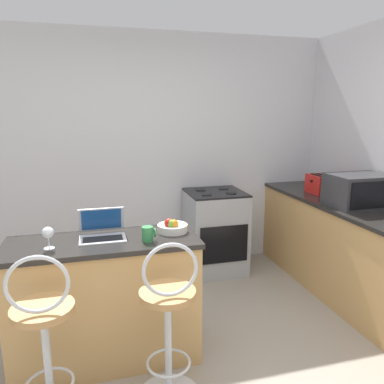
{
  "coord_description": "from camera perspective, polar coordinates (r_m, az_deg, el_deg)",
  "views": [
    {
      "loc": [
        -0.5,
        -1.87,
        1.78
      ],
      "look_at": [
        0.41,
        1.52,
        1.01
      ],
      "focal_mm": 35.0,
      "sensor_mm": 36.0,
      "label": 1
    }
  ],
  "objects": [
    {
      "name": "stove_range",
      "position": [
        4.2,
        3.53,
        -6.04
      ],
      "size": [
        0.61,
        0.6,
        0.92
      ],
      "color": "#9EA3A8",
      "rests_on": "ground_plane"
    },
    {
      "name": "bar_stool_near",
      "position": [
        2.37,
        -21.43,
        -20.87
      ],
      "size": [
        0.4,
        0.4,
        1.07
      ],
      "color": "silver",
      "rests_on": "ground_plane"
    },
    {
      "name": "mug_green",
      "position": [
        2.56,
        -6.71,
        -6.34
      ],
      "size": [
        0.09,
        0.08,
        0.1
      ],
      "color": "#338447",
      "rests_on": "breakfast_bar"
    },
    {
      "name": "toaster",
      "position": [
        4.21,
        18.79,
        1.14
      ],
      "size": [
        0.19,
        0.28,
        0.2
      ],
      "color": "red",
      "rests_on": "counter_right"
    },
    {
      "name": "microwave",
      "position": [
        3.74,
        24.04,
        0.2
      ],
      "size": [
        0.53,
        0.4,
        0.3
      ],
      "color": "#2D2D30",
      "rests_on": "counter_right"
    },
    {
      "name": "wine_glass_tall",
      "position": [
        2.56,
        -21.1,
        -5.92
      ],
      "size": [
        0.08,
        0.08,
        0.15
      ],
      "color": "silver",
      "rests_on": "breakfast_bar"
    },
    {
      "name": "pepper_mill",
      "position": [
        4.17,
        22.99,
        0.87
      ],
      "size": [
        0.06,
        0.06,
        0.23
      ],
      "color": "#4C2D19",
      "rests_on": "counter_right"
    },
    {
      "name": "bar_stool_far",
      "position": [
        2.39,
        -3.6,
        -19.77
      ],
      "size": [
        0.4,
        0.4,
        1.07
      ],
      "color": "silver",
      "rests_on": "ground_plane"
    },
    {
      "name": "fruit_bowl",
      "position": [
        2.73,
        -3.04,
        -5.35
      ],
      "size": [
        0.22,
        0.22,
        0.11
      ],
      "color": "silver",
      "rests_on": "breakfast_bar"
    },
    {
      "name": "counter_right",
      "position": [
        3.83,
        24.09,
        -8.98
      ],
      "size": [
        0.62,
        2.76,
        0.91
      ],
      "color": "tan",
      "rests_on": "ground_plane"
    },
    {
      "name": "wall_back",
      "position": [
        4.18,
        -8.17,
        5.65
      ],
      "size": [
        12.0,
        0.06,
        2.6
      ],
      "color": "silver",
      "rests_on": "ground_plane"
    },
    {
      "name": "laptop",
      "position": [
        2.69,
        -13.53,
        -5.67
      ],
      "size": [
        0.31,
        0.26,
        0.2
      ],
      "color": "#B7BABF",
      "rests_on": "breakfast_bar"
    },
    {
      "name": "breakfast_bar",
      "position": [
        2.82,
        -12.96,
        -15.91
      ],
      "size": [
        1.31,
        0.51,
        0.91
      ],
      "color": "tan",
      "rests_on": "ground_plane"
    }
  ]
}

